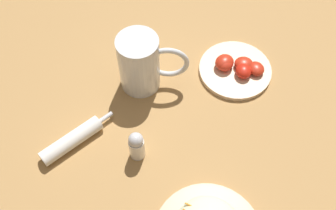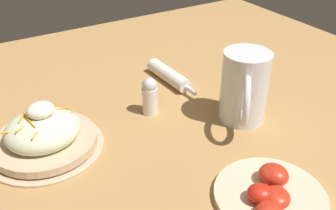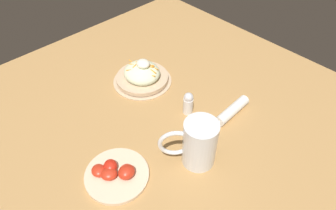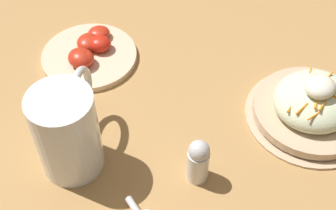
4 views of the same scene
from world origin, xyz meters
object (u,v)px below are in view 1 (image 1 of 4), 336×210
at_px(salt_shaker, 137,145).
at_px(beer_mug, 141,65).
at_px(napkin_roll, 72,140).
at_px(tomato_plate, 235,68).

bearing_deg(salt_shaker, beer_mug, 141.54).
distance_m(beer_mug, napkin_roll, 0.23).
distance_m(napkin_roll, salt_shaker, 0.15).
distance_m(beer_mug, tomato_plate, 0.24).
distance_m(beer_mug, salt_shaker, 0.20).
xyz_separation_m(tomato_plate, salt_shaker, (0.04, -0.33, 0.03)).
xyz_separation_m(napkin_roll, salt_shaker, (0.11, 0.10, 0.02)).
relative_size(napkin_roll, salt_shaker, 2.20).
bearing_deg(tomato_plate, napkin_roll, -99.48).
xyz_separation_m(napkin_roll, tomato_plate, (0.07, 0.42, -0.00)).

